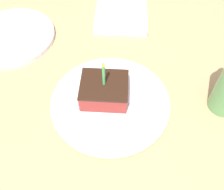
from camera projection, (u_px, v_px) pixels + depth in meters
The scene contains 6 objects.
ground_plane at pixel (122, 114), 0.65m from camera, with size 2.40×2.40×0.04m.
plate at pixel (112, 102), 0.64m from camera, with size 0.29×0.29×0.01m.
cake_slice at pixel (106, 90), 0.62m from camera, with size 0.10×0.11×0.12m.
fork at pixel (87, 103), 0.63m from camera, with size 0.13×0.15×0.00m.
side_plate at pixel (13, 36), 0.78m from camera, with size 0.25×0.25×0.01m.
marble_board at pixel (123, 2), 0.88m from camera, with size 0.32×0.16×0.02m.
Camera 1 is at (-0.35, 0.00, 0.54)m, focal length 42.00 mm.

